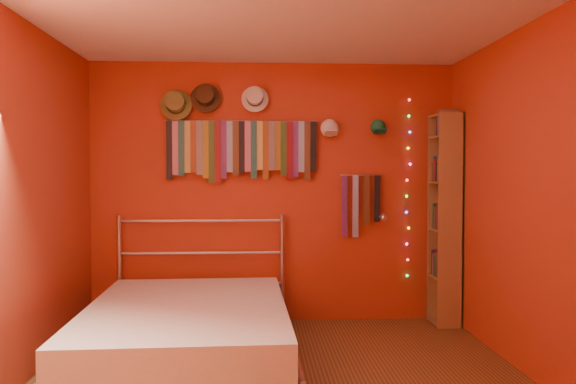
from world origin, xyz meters
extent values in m
cube|color=#983718|center=(0.00, 1.75, 1.25)|extent=(3.50, 0.02, 2.50)
cube|color=#983718|center=(1.75, 0.00, 1.25)|extent=(0.02, 3.50, 2.50)
cube|color=#983718|center=(-1.75, 0.00, 1.25)|extent=(0.02, 3.50, 2.50)
cube|color=white|center=(0.00, 0.00, 2.50)|extent=(3.50, 3.50, 0.02)
cylinder|color=#B2B2B7|center=(-0.31, 1.70, 1.94)|extent=(1.45, 0.01, 0.01)
cube|color=black|center=(-0.99, 1.69, 1.66)|extent=(0.06, 0.01, 0.56)
cube|color=#A15070|center=(-0.93, 1.68, 1.68)|extent=(0.06, 0.01, 0.52)
cube|color=#175253|center=(-0.88, 1.68, 1.67)|extent=(0.06, 0.01, 0.52)
cube|color=#AC9A45|center=(-0.82, 1.69, 1.69)|extent=(0.06, 0.01, 0.49)
cube|color=maroon|center=(-0.76, 1.68, 1.69)|extent=(0.06, 0.01, 0.49)
cube|color=navy|center=(-0.71, 1.68, 1.68)|extent=(0.06, 0.01, 0.51)
cube|color=olive|center=(-0.65, 1.69, 1.66)|extent=(0.06, 0.01, 0.55)
cube|color=#20471C|center=(-0.59, 1.68, 1.64)|extent=(0.06, 0.01, 0.59)
cube|color=maroon|center=(-0.54, 1.68, 1.64)|extent=(0.06, 0.01, 0.59)
cube|color=#491862|center=(-0.48, 1.69, 1.66)|extent=(0.06, 0.01, 0.55)
cube|color=#6F88C5|center=(-0.42, 1.68, 1.69)|extent=(0.06, 0.01, 0.49)
cube|color=#53371B|center=(-0.36, 1.68, 1.68)|extent=(0.06, 0.01, 0.52)
cube|color=black|center=(-0.31, 1.69, 1.69)|extent=(0.06, 0.01, 0.49)
cube|color=#AE5778|center=(-0.25, 1.68, 1.69)|extent=(0.06, 0.01, 0.48)
cube|color=#195956|center=(-0.19, 1.68, 1.66)|extent=(0.06, 0.01, 0.55)
cube|color=#B6B248|center=(-0.14, 1.69, 1.70)|extent=(0.06, 0.01, 0.46)
cube|color=brown|center=(-0.08, 1.68, 1.66)|extent=(0.06, 0.01, 0.56)
cube|color=#141353|center=(-0.02, 1.68, 1.70)|extent=(0.06, 0.01, 0.47)
cube|color=brown|center=(0.04, 1.69, 1.70)|extent=(0.06, 0.01, 0.47)
cube|color=#254C1E|center=(0.09, 1.68, 1.68)|extent=(0.06, 0.01, 0.51)
cube|color=maroon|center=(0.15, 1.68, 1.66)|extent=(0.06, 0.01, 0.56)
cube|color=#4E1B6F|center=(0.21, 1.69, 1.67)|extent=(0.06, 0.01, 0.54)
cube|color=#759BD0|center=(0.26, 1.68, 1.69)|extent=(0.06, 0.01, 0.49)
cube|color=#452C17|center=(0.32, 1.68, 1.65)|extent=(0.06, 0.01, 0.57)
cube|color=black|center=(0.38, 1.69, 1.70)|extent=(0.06, 0.01, 0.48)
cylinder|color=#B2B2B7|center=(0.84, 1.70, 1.42)|extent=(0.40, 0.01, 0.01)
cube|color=#521A69|center=(0.68, 1.69, 1.12)|extent=(0.06, 0.01, 0.59)
cube|color=#6B85BF|center=(0.79, 1.68, 1.12)|extent=(0.06, 0.01, 0.60)
cube|color=#482D18|center=(0.90, 1.68, 1.18)|extent=(0.06, 0.01, 0.48)
cube|color=black|center=(1.00, 1.69, 1.19)|extent=(0.06, 0.01, 0.45)
cylinder|color=olive|center=(-0.92, 1.69, 2.08)|extent=(0.30, 0.07, 0.30)
cylinder|color=olive|center=(-0.92, 1.64, 2.10)|extent=(0.18, 0.15, 0.20)
cylinder|color=#332314|center=(-0.92, 1.66, 2.09)|extent=(0.18, 0.06, 0.18)
cylinder|color=#3F2916|center=(-0.65, 1.69, 2.15)|extent=(0.29, 0.07, 0.28)
cylinder|color=#3F2916|center=(-0.65, 1.64, 2.16)|extent=(0.17, 0.14, 0.19)
cylinder|color=black|center=(-0.65, 1.67, 2.16)|extent=(0.17, 0.06, 0.17)
cylinder|color=silver|center=(-0.18, 1.69, 2.14)|extent=(0.26, 0.06, 0.25)
cylinder|color=silver|center=(-0.18, 1.65, 2.15)|extent=(0.15, 0.13, 0.17)
cylinder|color=black|center=(-0.18, 1.67, 2.15)|extent=(0.16, 0.05, 0.16)
ellipsoid|color=white|center=(0.54, 1.70, 1.87)|extent=(0.18, 0.13, 0.18)
cube|color=white|center=(0.54, 1.59, 1.82)|extent=(0.13, 0.09, 0.05)
ellipsoid|color=#1A7649|center=(1.01, 1.70, 1.89)|extent=(0.16, 0.12, 0.16)
cube|color=#1A7649|center=(1.01, 1.60, 1.84)|extent=(0.12, 0.09, 0.05)
sphere|color=#FF3333|center=(1.32, 1.71, 2.15)|extent=(0.02, 0.02, 0.02)
sphere|color=#33FF4C|center=(1.31, 1.71, 1.99)|extent=(0.02, 0.02, 0.02)
sphere|color=#4C66FF|center=(1.32, 1.71, 1.84)|extent=(0.02, 0.02, 0.02)
sphere|color=yellow|center=(1.31, 1.71, 1.68)|extent=(0.02, 0.02, 0.02)
sphere|color=#FF4CCC|center=(1.33, 1.71, 1.53)|extent=(0.02, 0.02, 0.02)
sphere|color=#FF3333|center=(1.30, 1.71, 1.37)|extent=(0.02, 0.02, 0.02)
sphere|color=#33FF4C|center=(1.30, 1.71, 1.21)|extent=(0.02, 0.02, 0.02)
sphere|color=#4C66FF|center=(1.29, 1.71, 1.06)|extent=(0.02, 0.02, 0.02)
sphere|color=yellow|center=(1.32, 1.71, 0.90)|extent=(0.02, 0.02, 0.02)
sphere|color=#FF4CCC|center=(1.30, 1.71, 0.75)|extent=(0.02, 0.02, 0.02)
sphere|color=#FF3333|center=(1.31, 1.71, 0.59)|extent=(0.02, 0.02, 0.02)
sphere|color=#33FF4C|center=(1.31, 1.71, 0.43)|extent=(0.02, 0.02, 0.02)
cylinder|color=#B2B2B7|center=(1.02, 1.73, 1.00)|extent=(0.03, 0.03, 0.03)
cylinder|color=#B2B2B7|center=(1.02, 1.62, 1.03)|extent=(0.01, 0.23, 0.07)
sphere|color=white|center=(1.02, 1.51, 1.02)|extent=(0.06, 0.06, 0.06)
cube|color=#9A7745|center=(1.62, 1.37, 1.00)|extent=(0.24, 0.02, 2.00)
cube|color=#9A7745|center=(1.62, 1.69, 1.00)|extent=(0.24, 0.02, 2.00)
cube|color=#9A7745|center=(1.74, 1.53, 1.00)|extent=(0.02, 0.34, 2.00)
cube|color=#9A7745|center=(1.62, 1.53, 0.02)|extent=(0.24, 0.32, 0.02)
cube|color=#9A7745|center=(1.62, 1.53, 0.45)|extent=(0.24, 0.32, 0.02)
cube|color=#9A7745|center=(1.62, 1.53, 0.90)|extent=(0.24, 0.32, 0.02)
cube|color=#9A7745|center=(1.62, 1.53, 1.35)|extent=(0.24, 0.32, 0.02)
cube|color=#9A7745|center=(1.62, 1.53, 1.78)|extent=(0.24, 0.32, 0.02)
cube|color=#9A7745|center=(1.62, 1.53, 1.98)|extent=(0.24, 0.32, 0.02)
cylinder|color=#B2B2B7|center=(-1.46, 1.65, 0.52)|extent=(0.04, 0.04, 1.04)
cylinder|color=#B2B2B7|center=(0.08, 1.65, 0.52)|extent=(0.04, 0.04, 1.04)
cylinder|color=#B2B2B7|center=(-0.69, 1.65, 0.38)|extent=(1.54, 0.03, 0.03)
cylinder|color=#B2B2B7|center=(-0.69, 1.65, 0.68)|extent=(1.54, 0.03, 0.03)
cylinder|color=#B2B2B7|center=(-0.69, 1.65, 0.99)|extent=(1.54, 0.03, 0.03)
cube|color=silver|center=(-0.69, 0.56, 0.24)|extent=(1.53, 2.12, 0.42)
cylinder|color=#B2B2B7|center=(-1.46, 0.56, 0.22)|extent=(0.09, 2.09, 0.04)
cylinder|color=#B2B2B7|center=(0.08, 0.56, 0.22)|extent=(0.09, 2.09, 0.04)
camera|label=1|loc=(-0.16, -3.68, 1.45)|focal=35.00mm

